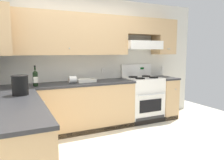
% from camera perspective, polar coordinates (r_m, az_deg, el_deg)
% --- Properties ---
extents(ground_plane, '(7.04, 7.04, 0.00)m').
position_cam_1_polar(ground_plane, '(3.24, 0.41, -19.68)').
color(ground_plane, beige).
extents(wall_back, '(4.68, 0.57, 2.55)m').
position_cam_1_polar(wall_back, '(4.44, -3.60, 7.49)').
color(wall_back, silver).
rests_on(wall_back, ground_plane).
extents(counter_back_run, '(3.60, 0.65, 0.91)m').
position_cam_1_polar(counter_back_run, '(4.16, -7.35, -6.88)').
color(counter_back_run, tan).
rests_on(counter_back_run, ground_plane).
extents(counter_left_run, '(0.63, 1.91, 0.91)m').
position_cam_1_polar(counter_left_run, '(2.79, -24.06, -14.83)').
color(counter_left_run, tan).
rests_on(counter_left_run, ground_plane).
extents(stove, '(0.76, 0.62, 1.20)m').
position_cam_1_polar(stove, '(4.73, 8.13, -4.80)').
color(stove, white).
rests_on(stove, ground_plane).
extents(wine_bottle, '(0.08, 0.08, 0.35)m').
position_cam_1_polar(wine_bottle, '(3.79, -19.61, 0.54)').
color(wine_bottle, black).
rests_on(wine_bottle, counter_back_run).
extents(bowl, '(0.34, 0.25, 0.06)m').
position_cam_1_polar(bowl, '(4.12, -6.93, -0.24)').
color(bowl, white).
rests_on(bowl, counter_back_run).
extents(bucket, '(0.22, 0.22, 0.26)m').
position_cam_1_polar(bucket, '(3.10, -23.13, -1.16)').
color(bucket, black).
rests_on(bucket, counter_left_run).
extents(paper_towel_roll, '(0.13, 0.13, 0.13)m').
position_cam_1_polar(paper_towel_roll, '(4.01, -10.41, 0.13)').
color(paper_towel_roll, white).
rests_on(paper_towel_roll, counter_back_run).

